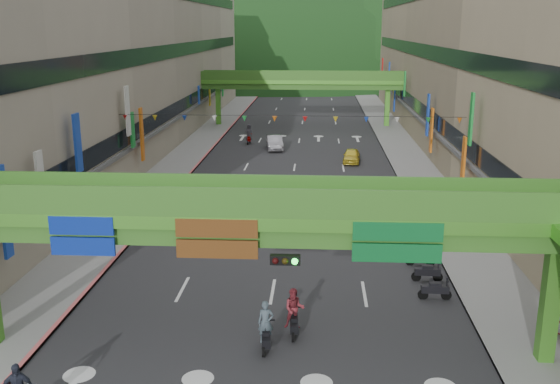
{
  "coord_description": "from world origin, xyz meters",
  "views": [
    {
      "loc": [
        2.1,
        -16.32,
        12.66
      ],
      "look_at": [
        0.0,
        18.0,
        3.5
      ],
      "focal_mm": 40.0,
      "sensor_mm": 36.0,
      "label": 1
    }
  ],
  "objects_px": {
    "car_silver": "(275,143)",
    "scooter_rider_mid": "(294,312)",
    "scooter_rider_near": "(266,327)",
    "overpass_near": "(284,236)",
    "car_yellow": "(351,156)",
    "pedestrian_red": "(558,322)"
  },
  "relations": [
    {
      "from": "car_silver",
      "to": "scooter_rider_mid",
      "type": "bearing_deg",
      "value": -93.43
    },
    {
      "from": "overpass_near",
      "to": "car_yellow",
      "type": "relative_size",
      "value": 7.31
    },
    {
      "from": "car_silver",
      "to": "pedestrian_red",
      "type": "xyz_separation_m",
      "value": [
        14.65,
        -40.55,
        0.02
      ]
    },
    {
      "from": "scooter_rider_near",
      "to": "car_silver",
      "type": "bearing_deg",
      "value": 93.51
    },
    {
      "from": "pedestrian_red",
      "to": "overpass_near",
      "type": "bearing_deg",
      "value": 164.1
    },
    {
      "from": "scooter_rider_mid",
      "to": "car_silver",
      "type": "relative_size",
      "value": 0.47
    },
    {
      "from": "scooter_rider_near",
      "to": "scooter_rider_mid",
      "type": "distance_m",
      "value": 1.69
    },
    {
      "from": "scooter_rider_near",
      "to": "pedestrian_red",
      "type": "bearing_deg",
      "value": 7.96
    },
    {
      "from": "pedestrian_red",
      "to": "scooter_rider_mid",
      "type": "bearing_deg",
      "value": 153.12
    },
    {
      "from": "scooter_rider_mid",
      "to": "car_yellow",
      "type": "bearing_deg",
      "value": 83.25
    },
    {
      "from": "scooter_rider_near",
      "to": "car_silver",
      "type": "distance_m",
      "value": 42.32
    },
    {
      "from": "car_silver",
      "to": "car_yellow",
      "type": "distance_m",
      "value": 9.9
    },
    {
      "from": "car_silver",
      "to": "scooter_rider_near",
      "type": "bearing_deg",
      "value": -95.06
    },
    {
      "from": "overpass_near",
      "to": "car_yellow",
      "type": "height_order",
      "value": "overpass_near"
    },
    {
      "from": "scooter_rider_near",
      "to": "scooter_rider_mid",
      "type": "relative_size",
      "value": 0.99
    },
    {
      "from": "overpass_near",
      "to": "scooter_rider_mid",
      "type": "distance_m",
      "value": 4.68
    },
    {
      "from": "car_silver",
      "to": "pedestrian_red",
      "type": "distance_m",
      "value": 43.12
    },
    {
      "from": "scooter_rider_near",
      "to": "scooter_rider_mid",
      "type": "height_order",
      "value": "scooter_rider_mid"
    },
    {
      "from": "scooter_rider_mid",
      "to": "car_yellow",
      "type": "height_order",
      "value": "scooter_rider_mid"
    },
    {
      "from": "pedestrian_red",
      "to": "car_silver",
      "type": "bearing_deg",
      "value": 80.87
    },
    {
      "from": "scooter_rider_mid",
      "to": "pedestrian_red",
      "type": "bearing_deg",
      "value": 2.1
    },
    {
      "from": "overpass_near",
      "to": "scooter_rider_mid",
      "type": "bearing_deg",
      "value": 82.24
    }
  ]
}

